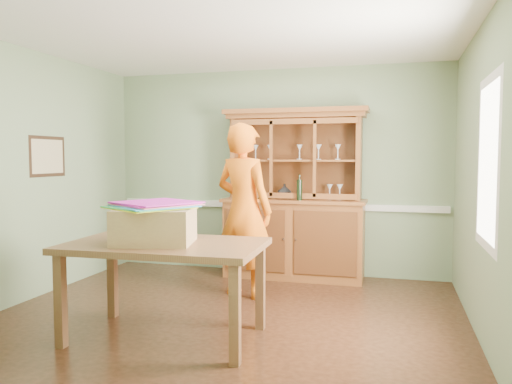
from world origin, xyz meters
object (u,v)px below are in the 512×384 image
(dining_table, at_px, (165,254))
(cardboard_box, at_px, (154,226))
(person, at_px, (244,210))
(china_hutch, at_px, (294,219))

(dining_table, relative_size, cardboard_box, 2.66)
(cardboard_box, distance_m, person, 1.53)
(china_hutch, relative_size, person, 1.12)
(cardboard_box, relative_size, person, 0.33)
(dining_table, xyz_separation_m, cardboard_box, (-0.06, -0.06, 0.24))
(china_hutch, xyz_separation_m, cardboard_box, (-0.69, -2.50, 0.21))
(china_hutch, height_order, person, china_hutch)
(dining_table, distance_m, person, 1.48)
(china_hutch, bearing_deg, cardboard_box, -105.51)
(dining_table, height_order, person, person)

